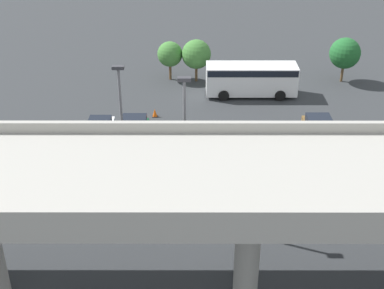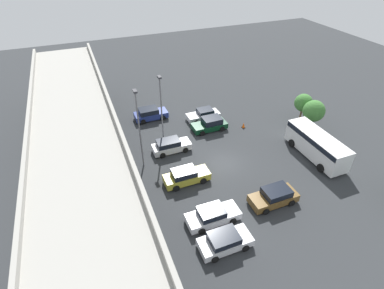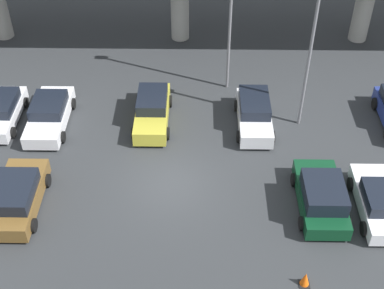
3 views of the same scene
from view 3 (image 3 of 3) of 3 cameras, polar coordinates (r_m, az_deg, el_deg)
ground_plane at (r=26.17m, az=-2.25°, el=-4.16°), size 104.12×104.12×0.00m
parked_car_0 at (r=31.29m, az=-19.80°, el=3.39°), size 2.20×4.36×1.44m
parked_car_1 at (r=30.26m, az=-14.96°, el=3.18°), size 2.15×4.80×1.47m
parked_car_2 at (r=29.50m, az=-4.25°, el=3.71°), size 2.00×4.70×1.59m
parked_car_3 at (r=29.37m, az=6.65°, el=3.33°), size 1.99×4.45×1.55m
parked_car_4 at (r=25.20m, az=13.64°, el=-5.37°), size 2.24×4.47×1.65m
parked_car_5 at (r=25.81m, az=19.39°, el=-5.76°), size 2.07×4.46×1.48m
parked_car_7 at (r=25.76m, az=-18.20°, el=-5.28°), size 2.22×4.57×1.59m
lamp_post_near_aisle at (r=29.99m, az=4.16°, el=14.38°), size 0.70×0.35×8.98m
lamp_post_mid_lot at (r=27.60m, az=12.58°, el=10.16°), size 0.70×0.35×8.30m
traffic_cone at (r=22.62m, az=11.98°, el=-13.88°), size 0.44×0.44×0.70m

